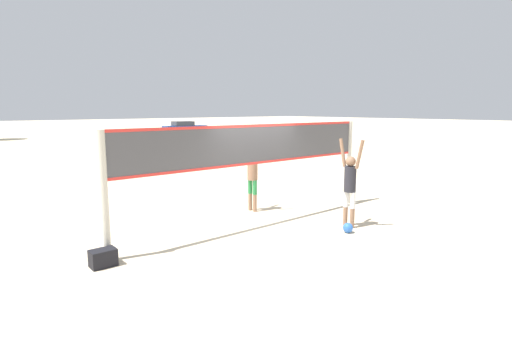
# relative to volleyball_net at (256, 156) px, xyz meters

# --- Properties ---
(ground_plane) EXTENTS (200.00, 200.00, 0.00)m
(ground_plane) POSITION_rel_volleyball_net_xyz_m (0.00, 0.00, -1.70)
(ground_plane) COLOR beige
(volleyball_net) EXTENTS (7.34, 0.13, 2.44)m
(volleyball_net) POSITION_rel_volleyball_net_xyz_m (0.00, 0.00, 0.00)
(volleyball_net) COLOR beige
(volleyball_net) RESTS_ON ground_plane
(player_spiker) EXTENTS (0.28, 0.70, 2.11)m
(player_spiker) POSITION_rel_volleyball_net_xyz_m (1.59, -1.55, -0.59)
(player_spiker) COLOR #8C664C
(player_spiker) RESTS_ON ground_plane
(player_blocker) EXTENTS (0.28, 0.71, 2.15)m
(player_blocker) POSITION_rel_volleyball_net_xyz_m (0.79, 1.09, -0.57)
(player_blocker) COLOR #8C664C
(player_blocker) RESTS_ON ground_plane
(volleyball) EXTENTS (0.23, 0.23, 0.23)m
(volleyball) POSITION_rel_volleyball_net_xyz_m (1.20, -1.83, -1.58)
(volleyball) COLOR blue
(volleyball) RESTS_ON ground_plane
(gear_bag) EXTENTS (0.45, 0.30, 0.31)m
(gear_bag) POSITION_rel_volleyball_net_xyz_m (-3.77, -0.22, -1.54)
(gear_bag) COLOR black
(gear_bag) RESTS_ON ground_plane
(parked_car_far) EXTENTS (4.93, 2.25, 1.40)m
(parked_car_far) POSITION_rel_volleyball_net_xyz_m (16.67, 32.28, -1.06)
(parked_car_far) COLOR navy
(parked_car_far) RESTS_ON ground_plane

